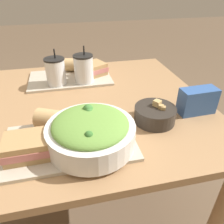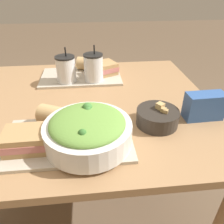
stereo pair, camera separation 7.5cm
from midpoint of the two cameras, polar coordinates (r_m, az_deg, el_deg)
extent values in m
plane|color=brown|center=(1.47, -8.35, -22.82)|extent=(12.00, 12.00, 0.00)
cube|color=#A37A51|center=(0.98, -11.52, 1.40)|extent=(1.15, 0.98, 0.03)
cylinder|color=#A37A51|center=(1.08, 23.97, -24.19)|extent=(0.06, 0.06, 0.69)
cylinder|color=#A37A51|center=(1.62, 7.44, 0.18)|extent=(0.06, 0.06, 0.69)
cube|color=#BCB29E|center=(0.75, -13.77, -7.95)|extent=(0.43, 0.26, 0.01)
cube|color=#BCB29E|center=(1.21, -12.59, 8.57)|extent=(0.43, 0.26, 0.01)
cylinder|color=white|center=(0.70, -8.57, -6.03)|extent=(0.28, 0.28, 0.07)
ellipsoid|color=#6B9E42|center=(0.68, -8.85, -3.26)|extent=(0.24, 0.24, 0.05)
sphere|color=#427F38|center=(0.71, -9.04, -0.08)|extent=(0.03, 0.03, 0.03)
sphere|color=#38702D|center=(0.61, -9.60, -6.14)|extent=(0.03, 0.03, 0.03)
sphere|color=#427F38|center=(0.71, -9.24, 0.64)|extent=(0.03, 0.03, 0.03)
cube|color=beige|center=(0.70, -6.22, -0.82)|extent=(0.05, 0.05, 0.01)
cube|color=beige|center=(0.68, -12.95, -2.50)|extent=(0.05, 0.05, 0.01)
cube|color=beige|center=(0.71, -8.07, -0.32)|extent=(0.06, 0.06, 0.01)
cylinder|color=#2D2823|center=(0.83, 8.63, -0.68)|extent=(0.16, 0.16, 0.06)
cylinder|color=#4C2814|center=(0.82, 8.75, 0.64)|extent=(0.14, 0.14, 0.01)
cube|color=tan|center=(0.81, 10.71, 0.86)|extent=(0.02, 0.02, 0.02)
cube|color=tan|center=(0.83, 9.20, 2.12)|extent=(0.04, 0.04, 0.03)
cube|color=tan|center=(0.81, 10.14, 1.17)|extent=(0.02, 0.02, 0.02)
cube|color=tan|center=(0.73, -23.58, -9.61)|extent=(0.14, 0.10, 0.02)
cube|color=#C1706B|center=(0.72, -23.95, -8.29)|extent=(0.14, 0.11, 0.02)
cube|color=tan|center=(0.71, -24.35, -6.92)|extent=(0.14, 0.10, 0.02)
cylinder|color=tan|center=(0.80, -17.88, -2.01)|extent=(0.13, 0.11, 0.07)
cylinder|color=beige|center=(0.78, -14.47, -2.55)|extent=(0.03, 0.06, 0.07)
cube|color=tan|center=(1.22, -7.05, 10.02)|extent=(0.17, 0.16, 0.02)
cube|color=#C1706B|center=(1.21, -7.12, 10.98)|extent=(0.18, 0.16, 0.02)
cube|color=tan|center=(1.20, -7.19, 11.96)|extent=(0.17, 0.16, 0.02)
cylinder|color=tan|center=(1.28, -11.95, 11.94)|extent=(0.10, 0.09, 0.07)
cylinder|color=beige|center=(1.27, -10.32, 11.96)|extent=(0.02, 0.06, 0.07)
cylinder|color=silver|center=(1.13, -16.40, 9.89)|extent=(0.10, 0.10, 0.12)
cylinder|color=black|center=(1.13, -16.35, 9.56)|extent=(0.08, 0.08, 0.10)
cylinder|color=black|center=(1.10, -16.93, 13.03)|extent=(0.10, 0.10, 0.01)
cylinder|color=black|center=(1.10, -16.74, 14.18)|extent=(0.01, 0.01, 0.05)
cylinder|color=silver|center=(1.12, -9.33, 10.89)|extent=(0.10, 0.10, 0.13)
cylinder|color=#701E47|center=(1.13, -9.30, 10.53)|extent=(0.08, 0.08, 0.11)
cylinder|color=black|center=(1.10, -9.65, 14.22)|extent=(0.10, 0.10, 0.01)
cylinder|color=black|center=(1.09, -9.38, 15.38)|extent=(0.01, 0.01, 0.05)
cube|color=#335BA3|center=(0.92, 19.29, 2.69)|extent=(0.15, 0.07, 0.10)
camera|label=1|loc=(0.04, -92.86, -1.81)|focal=35.00mm
camera|label=2|loc=(0.04, 87.14, 1.81)|focal=35.00mm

